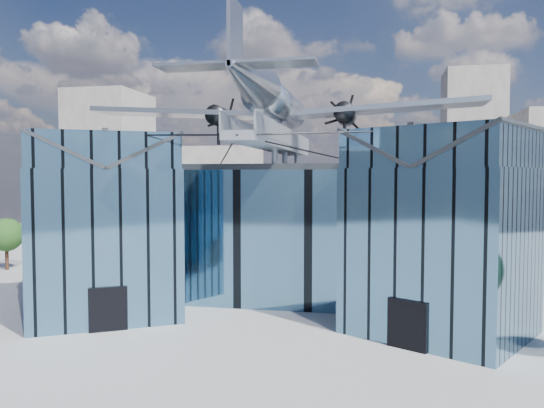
# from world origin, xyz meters

# --- Properties ---
(ground_plane) EXTENTS (120.00, 120.00, 0.00)m
(ground_plane) POSITION_xyz_m (0.00, 0.00, 0.00)
(ground_plane) COLOR gray
(museum) EXTENTS (32.88, 24.50, 17.60)m
(museum) POSITION_xyz_m (0.00, 5.82, 5.54)
(museum) COLOR teal
(museum) RESTS_ON ground
(bg_towers) EXTENTS (77.00, 24.50, 26.00)m
(bg_towers) POSITION_xyz_m (1.45, 50.49, 10.01)
(bg_towers) COLOR gray
(bg_towers) RESTS_ON ground
(tree_side_w) EXTENTS (3.84, 3.84, 5.02)m
(tree_side_w) POSITION_xyz_m (-28.17, 12.31, 3.39)
(tree_side_w) COLOR #321E14
(tree_side_w) RESTS_ON ground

